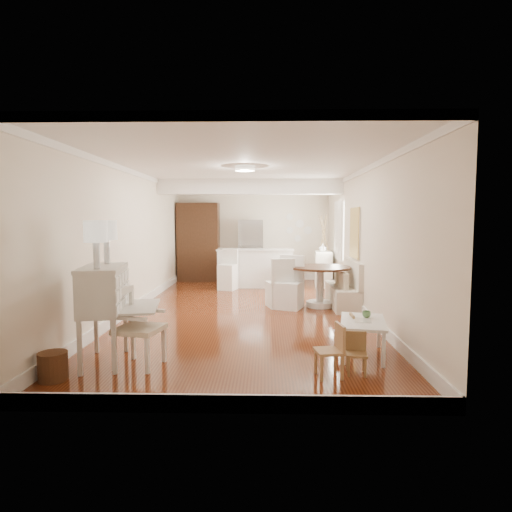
{
  "coord_description": "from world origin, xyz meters",
  "views": [
    {
      "loc": [
        0.38,
        -8.39,
        1.83
      ],
      "look_at": [
        0.18,
        0.3,
        1.08
      ],
      "focal_mm": 30.0,
      "sensor_mm": 36.0,
      "label": 1
    }
  ],
  "objects_px": {
    "bar_stool_left": "(228,270)",
    "breakfast_counter": "(255,268)",
    "secretary_bureau": "(104,315)",
    "gustavian_armchair": "(139,327)",
    "wicker_basket": "(53,366)",
    "sideboard": "(323,269)",
    "slip_chair_near": "(289,282)",
    "kids_chair_a": "(329,350)",
    "fridge": "(263,251)",
    "kids_chair_c": "(356,353)",
    "pantry_cabinet": "(199,242)",
    "bar_stool_right": "(281,270)",
    "kids_chair_b": "(344,332)",
    "slip_chair_far": "(280,282)",
    "kids_table": "(363,338)",
    "dining_table": "(320,287)"
  },
  "relations": [
    {
      "from": "bar_stool_left",
      "to": "breakfast_counter",
      "type": "bearing_deg",
      "value": 53.47
    },
    {
      "from": "secretary_bureau",
      "to": "gustavian_armchair",
      "type": "height_order",
      "value": "secretary_bureau"
    },
    {
      "from": "wicker_basket",
      "to": "sideboard",
      "type": "relative_size",
      "value": 0.33
    },
    {
      "from": "slip_chair_near",
      "to": "bar_stool_left",
      "type": "height_order",
      "value": "slip_chair_near"
    },
    {
      "from": "slip_chair_near",
      "to": "sideboard",
      "type": "xyz_separation_m",
      "value": [
        1.1,
        2.95,
        -0.07
      ]
    },
    {
      "from": "wicker_basket",
      "to": "slip_chair_near",
      "type": "xyz_separation_m",
      "value": [
        2.9,
        4.02,
        0.38
      ]
    },
    {
      "from": "kids_chair_a",
      "to": "slip_chair_near",
      "type": "bearing_deg",
      "value": 174.7
    },
    {
      "from": "bar_stool_left",
      "to": "fridge",
      "type": "relative_size",
      "value": 0.58
    },
    {
      "from": "secretary_bureau",
      "to": "kids_chair_c",
      "type": "distance_m",
      "value": 3.17
    },
    {
      "from": "slip_chair_near",
      "to": "sideboard",
      "type": "bearing_deg",
      "value": 90.0
    },
    {
      "from": "bar_stool_left",
      "to": "pantry_cabinet",
      "type": "relative_size",
      "value": 0.46
    },
    {
      "from": "kids_chair_c",
      "to": "bar_stool_right",
      "type": "xyz_separation_m",
      "value": [
        -0.66,
        6.22,
        0.26
      ]
    },
    {
      "from": "bar_stool_right",
      "to": "sideboard",
      "type": "height_order",
      "value": "bar_stool_right"
    },
    {
      "from": "kids_chair_b",
      "to": "bar_stool_right",
      "type": "relative_size",
      "value": 0.52
    },
    {
      "from": "wicker_basket",
      "to": "kids_chair_c",
      "type": "distance_m",
      "value": 3.51
    },
    {
      "from": "kids_chair_c",
      "to": "slip_chair_near",
      "type": "distance_m",
      "value": 3.81
    },
    {
      "from": "pantry_cabinet",
      "to": "fridge",
      "type": "height_order",
      "value": "pantry_cabinet"
    },
    {
      "from": "secretary_bureau",
      "to": "sideboard",
      "type": "bearing_deg",
      "value": 50.4
    },
    {
      "from": "kids_chair_c",
      "to": "slip_chair_far",
      "type": "height_order",
      "value": "slip_chair_far"
    },
    {
      "from": "kids_table",
      "to": "fridge",
      "type": "bearing_deg",
      "value": 101.4
    },
    {
      "from": "kids_chair_a",
      "to": "kids_chair_c",
      "type": "height_order",
      "value": "kids_chair_a"
    },
    {
      "from": "kids_chair_c",
      "to": "slip_chair_near",
      "type": "bearing_deg",
      "value": 105.98
    },
    {
      "from": "secretary_bureau",
      "to": "breakfast_counter",
      "type": "relative_size",
      "value": 0.61
    },
    {
      "from": "slip_chair_far",
      "to": "sideboard",
      "type": "relative_size",
      "value": 1.04
    },
    {
      "from": "slip_chair_near",
      "to": "breakfast_counter",
      "type": "distance_m",
      "value": 2.89
    },
    {
      "from": "kids_chair_b",
      "to": "gustavian_armchair",
      "type": "bearing_deg",
      "value": -75.44
    },
    {
      "from": "kids_chair_a",
      "to": "kids_chair_b",
      "type": "distance_m",
      "value": 1.07
    },
    {
      "from": "kids_chair_a",
      "to": "dining_table",
      "type": "xyz_separation_m",
      "value": [
        0.4,
        4.02,
        0.11
      ]
    },
    {
      "from": "secretary_bureau",
      "to": "fridge",
      "type": "bearing_deg",
      "value": 64.91
    },
    {
      "from": "bar_stool_right",
      "to": "bar_stool_left",
      "type": "bearing_deg",
      "value": 163.93
    },
    {
      "from": "dining_table",
      "to": "bar_stool_left",
      "type": "distance_m",
      "value": 3.0
    },
    {
      "from": "breakfast_counter",
      "to": "bar_stool_right",
      "type": "bearing_deg",
      "value": -24.37
    },
    {
      "from": "dining_table",
      "to": "fridge",
      "type": "distance_m",
      "value": 3.89
    },
    {
      "from": "gustavian_armchair",
      "to": "sideboard",
      "type": "distance_m",
      "value": 7.2
    },
    {
      "from": "gustavian_armchair",
      "to": "sideboard",
      "type": "height_order",
      "value": "gustavian_armchair"
    },
    {
      "from": "wicker_basket",
      "to": "pantry_cabinet",
      "type": "xyz_separation_m",
      "value": [
        0.44,
        7.89,
        0.99
      ]
    },
    {
      "from": "wicker_basket",
      "to": "slip_chair_far",
      "type": "bearing_deg",
      "value": 56.87
    },
    {
      "from": "dining_table",
      "to": "pantry_cabinet",
      "type": "xyz_separation_m",
      "value": [
        -3.12,
        3.7,
        0.73
      ]
    },
    {
      "from": "kids_chair_b",
      "to": "bar_stool_right",
      "type": "xyz_separation_m",
      "value": [
        -0.68,
        5.31,
        0.24
      ]
    },
    {
      "from": "slip_chair_near",
      "to": "bar_stool_right",
      "type": "bearing_deg",
      "value": 112.01
    },
    {
      "from": "kids_chair_b",
      "to": "bar_stool_left",
      "type": "relative_size",
      "value": 0.5
    },
    {
      "from": "slip_chair_far",
      "to": "bar_stool_right",
      "type": "relative_size",
      "value": 1.02
    },
    {
      "from": "kids_chair_b",
      "to": "bar_stool_right",
      "type": "bearing_deg",
      "value": -172.58
    },
    {
      "from": "kids_chair_a",
      "to": "slip_chair_near",
      "type": "distance_m",
      "value": 3.86
    },
    {
      "from": "slip_chair_near",
      "to": "pantry_cabinet",
      "type": "relative_size",
      "value": 0.47
    },
    {
      "from": "pantry_cabinet",
      "to": "fridge",
      "type": "relative_size",
      "value": 1.28
    },
    {
      "from": "slip_chair_near",
      "to": "fridge",
      "type": "xyz_separation_m",
      "value": [
        -0.56,
        3.84,
        0.36
      ]
    },
    {
      "from": "fridge",
      "to": "sideboard",
      "type": "height_order",
      "value": "fridge"
    },
    {
      "from": "wicker_basket",
      "to": "kids_chair_c",
      "type": "xyz_separation_m",
      "value": [
        3.5,
        0.27,
        0.09
      ]
    },
    {
      "from": "secretary_bureau",
      "to": "kids_chair_a",
      "type": "distance_m",
      "value": 2.84
    }
  ]
}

